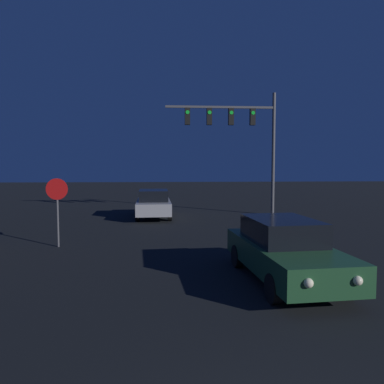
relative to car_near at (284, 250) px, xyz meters
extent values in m
cube|color=#1E4728|center=(0.00, -0.05, -0.14)|extent=(2.07, 4.50, 0.61)
cube|color=black|center=(-0.01, 0.16, 0.44)|extent=(1.63, 2.25, 0.56)
cylinder|color=black|center=(0.90, -1.34, -0.45)|extent=(0.24, 0.62, 0.60)
cylinder|color=black|center=(-0.68, -1.47, -0.45)|extent=(0.24, 0.62, 0.60)
cylinder|color=black|center=(0.69, 1.36, -0.45)|extent=(0.24, 0.62, 0.60)
cylinder|color=black|center=(-0.90, 1.24, -0.45)|extent=(0.24, 0.62, 0.60)
sphere|color=#F9EFC6|center=(0.65, -2.22, -0.08)|extent=(0.18, 0.18, 0.18)
sphere|color=#F9EFC6|center=(-0.29, -2.29, -0.08)|extent=(0.18, 0.18, 0.18)
cube|color=#99999E|center=(-3.48, 11.15, -0.14)|extent=(1.88, 4.43, 0.61)
cube|color=black|center=(-3.48, 10.93, 0.44)|extent=(1.54, 2.19, 0.56)
cylinder|color=black|center=(-4.33, 12.47, -0.45)|extent=(0.21, 0.61, 0.60)
cylinder|color=black|center=(-2.74, 12.53, -0.45)|extent=(0.21, 0.61, 0.60)
cylinder|color=black|center=(-4.23, 9.76, -0.45)|extent=(0.21, 0.61, 0.60)
cylinder|color=black|center=(-2.64, 9.82, -0.45)|extent=(0.21, 0.61, 0.60)
sphere|color=#F9EFC6|center=(-4.04, 13.33, -0.08)|extent=(0.18, 0.18, 0.18)
sphere|color=#F9EFC6|center=(-3.09, 13.37, -0.08)|extent=(0.18, 0.18, 0.18)
cylinder|color=#4C4C51|center=(3.11, 11.76, 2.61)|extent=(0.18, 0.18, 6.72)
cube|color=#4C4C51|center=(0.14, 11.76, 5.16)|extent=(5.95, 0.12, 0.12)
cube|color=black|center=(1.92, 11.76, 4.65)|extent=(0.28, 0.28, 0.90)
cylinder|color=green|center=(1.92, 11.61, 4.85)|extent=(0.20, 0.02, 0.20)
cube|color=black|center=(0.73, 11.76, 4.65)|extent=(0.28, 0.28, 0.90)
cylinder|color=green|center=(0.73, 11.61, 4.85)|extent=(0.20, 0.02, 0.20)
cube|color=black|center=(-0.46, 11.76, 4.65)|extent=(0.28, 0.28, 0.90)
cylinder|color=green|center=(-0.46, 11.61, 4.85)|extent=(0.20, 0.02, 0.20)
cube|color=black|center=(-1.65, 11.76, 4.65)|extent=(0.28, 0.28, 0.90)
cylinder|color=green|center=(-1.65, 11.61, 4.85)|extent=(0.20, 0.02, 0.20)
cylinder|color=#4C4C51|center=(-6.47, 4.15, 0.41)|extent=(0.07, 0.07, 2.32)
cylinder|color=red|center=(-6.47, 4.13, 1.22)|extent=(0.72, 0.03, 0.72)
camera|label=1|loc=(-2.81, -8.65, 2.01)|focal=35.00mm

